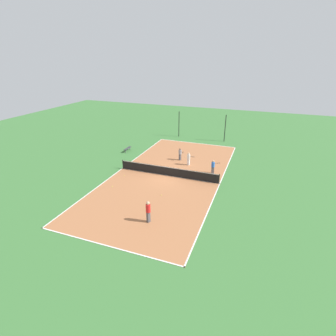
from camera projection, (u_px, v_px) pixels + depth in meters
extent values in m
plane|color=#3D7538|center=(168.00, 176.00, 28.01)|extent=(80.00, 80.00, 0.00)
cube|color=#AD6B42|center=(168.00, 176.00, 28.00)|extent=(11.19, 24.03, 0.02)
cube|color=white|center=(122.00, 168.00, 29.79)|extent=(0.10, 24.03, 0.00)
cube|color=white|center=(220.00, 184.00, 26.21)|extent=(0.10, 24.03, 0.00)
cube|color=white|center=(106.00, 245.00, 17.72)|extent=(11.19, 0.10, 0.00)
cube|color=white|center=(197.00, 143.00, 38.28)|extent=(11.19, 0.10, 0.00)
cube|color=white|center=(168.00, 176.00, 28.00)|extent=(11.19, 0.10, 0.00)
cylinder|color=black|center=(123.00, 164.00, 29.55)|extent=(0.10, 0.10, 1.04)
cylinder|color=black|center=(219.00, 179.00, 26.04)|extent=(0.10, 0.10, 1.04)
cube|color=black|center=(168.00, 171.00, 27.80)|extent=(10.89, 0.03, 0.99)
cube|color=white|center=(168.00, 167.00, 27.62)|extent=(10.89, 0.04, 0.06)
cube|color=#333338|center=(128.00, 148.00, 34.93)|extent=(0.36, 1.59, 0.04)
cylinder|color=#4C4C51|center=(125.00, 151.00, 34.47)|extent=(0.08, 0.08, 0.41)
cylinder|color=#4C4C51|center=(130.00, 148.00, 35.57)|extent=(0.08, 0.08, 0.41)
cube|color=white|center=(188.00, 162.00, 30.55)|extent=(0.29, 0.26, 0.76)
cylinder|color=silver|center=(189.00, 157.00, 30.30)|extent=(0.44, 0.44, 0.53)
sphere|color=beige|center=(189.00, 154.00, 30.15)|extent=(0.23, 0.23, 0.23)
cylinder|color=#262626|center=(191.00, 156.00, 30.08)|extent=(0.28, 0.10, 0.03)
torus|color=black|center=(193.00, 157.00, 29.93)|extent=(0.37, 0.37, 0.02)
cube|color=#4C4C51|center=(180.00, 157.00, 32.00)|extent=(0.32, 0.31, 0.76)
cylinder|color=gray|center=(180.00, 152.00, 31.75)|extent=(0.51, 0.51, 0.53)
sphere|color=brown|center=(180.00, 149.00, 31.60)|extent=(0.23, 0.23, 0.23)
cylinder|color=#262626|center=(182.00, 152.00, 31.45)|extent=(0.24, 0.20, 0.03)
torus|color=black|center=(183.00, 153.00, 31.23)|extent=(0.43, 0.43, 0.02)
cube|color=#4C4C51|center=(213.00, 170.00, 28.39)|extent=(0.31, 0.29, 0.76)
cylinder|color=blue|center=(213.00, 165.00, 28.13)|extent=(0.48, 0.48, 0.53)
sphere|color=tan|center=(213.00, 161.00, 27.98)|extent=(0.23, 0.23, 0.23)
cylinder|color=#262626|center=(216.00, 163.00, 28.11)|extent=(0.26, 0.15, 0.03)
torus|color=black|center=(219.00, 163.00, 28.13)|extent=(0.41, 0.41, 0.02)
cube|color=#4C4C51|center=(148.00, 217.00, 20.05)|extent=(0.27, 0.30, 0.90)
cylinder|color=red|center=(148.00, 208.00, 19.74)|extent=(0.46, 0.46, 0.63)
sphere|color=tan|center=(148.00, 203.00, 19.56)|extent=(0.27, 0.27, 0.27)
sphere|color=#CCE033|center=(161.00, 195.00, 24.01)|extent=(0.07, 0.07, 0.07)
sphere|color=#CCE033|center=(112.00, 187.00, 25.56)|extent=(0.07, 0.07, 0.07)
sphere|color=#CCE033|center=(124.00, 175.00, 27.96)|extent=(0.07, 0.07, 0.07)
cylinder|color=black|center=(179.00, 124.00, 40.75)|extent=(0.12, 0.12, 3.95)
cylinder|color=black|center=(225.00, 128.00, 38.45)|extent=(0.12, 0.12, 3.95)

